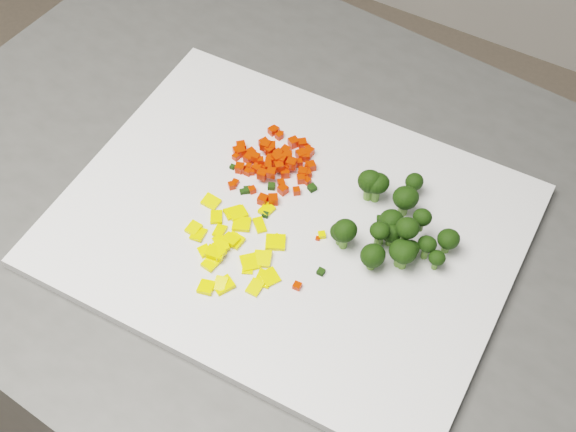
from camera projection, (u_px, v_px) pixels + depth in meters
The scene contains 138 objects.
counter_block at pixel (298, 395), 1.19m from camera, with size 0.90×0.63×0.90m, color #41413F.
cutting_board at pixel (288, 225), 0.82m from camera, with size 0.45×0.35×0.01m, color silver.
carrot_pile at pixel (271, 159), 0.85m from camera, with size 0.10×0.10×0.03m, color red, non-canonical shape.
pepper_pile at pixel (233, 239), 0.79m from camera, with size 0.12×0.12×0.02m, color yellow, non-canonical shape.
broccoli_pile at pixel (400, 221), 0.78m from camera, with size 0.12×0.12×0.06m, color black, non-canonical shape.
carrot_cube_0 at pixel (240, 168), 0.85m from camera, with size 0.01×0.01×0.01m, color red.
carrot_cube_1 at pixel (261, 165), 0.85m from camera, with size 0.01×0.01×0.01m, color red.
carrot_cube_2 at pixel (252, 172), 0.85m from camera, with size 0.01×0.01×0.01m, color red.
carrot_cube_3 at pixel (248, 158), 0.86m from camera, with size 0.01×0.01×0.01m, color red.
carrot_cube_4 at pixel (296, 191), 0.83m from camera, with size 0.01×0.01×0.01m, color red.
carrot_cube_5 at pixel (307, 181), 0.84m from camera, with size 0.01×0.01×0.01m, color red.
carrot_cube_6 at pixel (263, 200), 0.82m from camera, with size 0.01×0.01×0.01m, color red.
carrot_cube_7 at pixel (236, 157), 0.86m from camera, with size 0.01×0.01×0.01m, color red.
carrot_cube_8 at pixel (301, 179), 0.84m from camera, with size 0.01×0.01×0.01m, color red.
carrot_cube_9 at pixel (279, 166), 0.84m from camera, with size 0.01×0.01×0.01m, color red.
carrot_cube_10 at pixel (271, 173), 0.83m from camera, with size 0.01×0.01×0.01m, color red.
carrot_cube_11 at pixel (275, 157), 0.85m from camera, with size 0.01×0.01×0.01m, color red.
carrot_cube_12 at pixel (288, 167), 0.85m from camera, with size 0.01×0.01×0.01m, color red.
carrot_cube_13 at pixel (292, 165), 0.84m from camera, with size 0.01×0.01×0.01m, color red.
carrot_cube_14 at pixel (279, 136), 0.88m from camera, with size 0.01×0.01×0.01m, color red.
carrot_cube_15 at pixel (275, 130), 0.88m from camera, with size 0.01×0.01×0.01m, color red.
carrot_cube_16 at pixel (265, 167), 0.85m from camera, with size 0.01×0.01×0.01m, color red.
carrot_cube_17 at pixel (280, 134), 0.88m from camera, with size 0.01×0.01×0.01m, color red.
carrot_cube_18 at pixel (311, 166), 0.85m from camera, with size 0.01×0.01×0.01m, color red.
carrot_cube_19 at pixel (287, 155), 0.85m from camera, with size 0.01×0.01×0.01m, color red.
carrot_cube_20 at pixel (307, 174), 0.85m from camera, with size 0.01×0.01×0.01m, color red.
carrot_cube_21 at pixel (278, 154), 0.85m from camera, with size 0.01×0.01×0.01m, color red.
carrot_cube_22 at pixel (272, 159), 0.85m from camera, with size 0.01×0.01×0.01m, color red.
carrot_cube_23 at pixel (309, 152), 0.86m from camera, with size 0.01×0.01×0.01m, color red.
carrot_cube_24 at pixel (277, 158), 0.85m from camera, with size 0.01×0.01×0.01m, color red.
carrot_cube_25 at pixel (240, 169), 0.85m from camera, with size 0.01×0.01×0.01m, color red.
carrot_cube_26 at pixel (308, 166), 0.85m from camera, with size 0.01×0.01×0.01m, color red.
carrot_cube_27 at pixel (262, 174), 0.84m from camera, with size 0.01×0.01×0.01m, color red.
carrot_cube_28 at pixel (286, 165), 0.85m from camera, with size 0.01×0.01×0.01m, color red.
carrot_cube_29 at pixel (302, 144), 0.87m from camera, with size 0.01×0.01×0.01m, color red.
carrot_cube_30 at pixel (291, 163), 0.84m from camera, with size 0.01×0.01×0.01m, color red.
carrot_cube_31 at pixel (250, 158), 0.86m from camera, with size 0.01×0.01×0.01m, color red.
carrot_cube_32 at pixel (302, 172), 0.85m from camera, with size 0.01×0.01×0.01m, color red.
carrot_cube_33 at pixel (252, 190), 0.83m from camera, with size 0.01×0.01×0.01m, color red.
carrot_cube_34 at pixel (269, 150), 0.86m from camera, with size 0.01×0.01×0.01m, color red.
carrot_cube_35 at pixel (268, 150), 0.86m from camera, with size 0.01×0.01×0.01m, color red.
carrot_cube_36 at pixel (271, 161), 0.86m from camera, with size 0.01×0.01×0.01m, color red.
carrot_cube_37 at pixel (286, 151), 0.86m from camera, with size 0.01×0.01×0.01m, color red.
carrot_cube_38 at pixel (271, 147), 0.86m from camera, with size 0.01×0.01×0.01m, color red.
carrot_cube_39 at pixel (281, 183), 0.84m from camera, with size 0.01×0.01×0.01m, color red.
carrot_cube_40 at pixel (256, 157), 0.85m from camera, with size 0.01×0.01×0.01m, color red.
carrot_cube_41 at pixel (264, 144), 0.87m from camera, with size 0.01×0.01×0.01m, color red.
carrot_cube_42 at pixel (269, 158), 0.85m from camera, with size 0.01×0.01×0.01m, color red.
carrot_cube_43 at pixel (268, 163), 0.85m from camera, with size 0.01×0.01×0.01m, color red.
carrot_cube_44 at pixel (283, 190), 0.83m from camera, with size 0.01×0.01×0.01m, color red.
carrot_cube_45 at pixel (272, 131), 0.88m from camera, with size 0.01×0.01×0.01m, color red.
carrot_cube_46 at pixel (266, 145), 0.86m from camera, with size 0.01×0.01×0.01m, color red.
carrot_cube_47 at pixel (306, 156), 0.86m from camera, with size 0.01×0.01×0.01m, color red.
carrot_cube_48 at pixel (307, 147), 0.87m from camera, with size 0.01×0.01×0.01m, color red.
carrot_cube_49 at pixel (278, 159), 0.85m from camera, with size 0.01×0.01×0.01m, color red.
carrot_cube_50 at pixel (257, 168), 0.85m from camera, with size 0.01×0.01×0.01m, color red.
carrot_cube_51 at pixel (232, 185), 0.84m from camera, with size 0.01×0.01×0.01m, color red.
carrot_cube_52 at pixel (243, 153), 0.86m from camera, with size 0.01×0.01×0.01m, color red.
carrot_cube_53 at pixel (241, 151), 0.86m from camera, with size 0.01×0.01×0.01m, color red.
carrot_cube_54 at pixel (260, 160), 0.85m from camera, with size 0.01×0.01×0.01m, color red.
carrot_cube_55 at pixel (271, 164), 0.85m from camera, with size 0.01×0.01×0.01m, color red.
carrot_cube_56 at pixel (294, 142), 0.87m from camera, with size 0.01×0.01×0.01m, color red.
carrot_cube_57 at pixel (268, 166), 0.84m from camera, with size 0.01×0.01×0.01m, color red.
carrot_cube_58 at pixel (249, 167), 0.85m from camera, with size 0.01×0.01×0.01m, color red.
carrot_cube_59 at pixel (299, 163), 0.86m from camera, with size 0.01×0.01×0.01m, color red.
carrot_cube_60 at pixel (251, 153), 0.86m from camera, with size 0.01×0.01×0.01m, color red.
carrot_cube_61 at pixel (237, 151), 0.86m from camera, with size 0.01×0.01×0.01m, color red.
carrot_cube_62 at pixel (305, 177), 0.84m from camera, with size 0.01×0.01×0.01m, color red.
carrot_cube_63 at pixel (241, 146), 0.87m from camera, with size 0.01×0.01×0.01m, color red.
carrot_cube_64 at pixel (281, 159), 0.84m from camera, with size 0.01×0.01×0.01m, color red.
carrot_cube_65 at pixel (285, 173), 0.85m from camera, with size 0.01×0.01×0.01m, color red.
carrot_cube_66 at pixel (248, 172), 0.85m from camera, with size 0.01×0.01×0.01m, color red.
carrot_cube_67 at pixel (301, 155), 0.86m from camera, with size 0.01×0.01×0.01m, color red.
carrot_cube_68 at pixel (288, 156), 0.85m from camera, with size 0.01×0.01×0.01m, color red.
carrot_cube_69 at pixel (273, 200), 0.82m from camera, with size 0.01×0.01×0.01m, color red.
pepper_chunk_0 at pixel (199, 234), 0.80m from camera, with size 0.02×0.01×0.00m, color yellow.
pepper_chunk_1 at pixel (217, 252), 0.78m from camera, with size 0.01×0.01×0.00m, color yellow.
pepper_chunk_2 at pixel (220, 231), 0.80m from camera, with size 0.02×0.01×0.00m, color yellow.
pepper_chunk_3 at pixel (205, 251), 0.79m from camera, with size 0.01×0.01×0.00m, color yellow.
pepper_chunk_4 at pixel (238, 213), 0.82m from camera, with size 0.02×0.02×0.00m, color yellow.
pepper_chunk_5 at pixel (250, 262), 0.78m from camera, with size 0.02×0.02×0.00m, color yellow.
pepper_chunk_6 at pixel (266, 210), 0.82m from camera, with size 0.01×0.01×0.00m, color yellow.
pepper_chunk_7 at pixel (263, 259), 0.78m from camera, with size 0.02×0.02×0.00m, color yellow.
pepper_chunk_8 at pixel (260, 225), 0.81m from camera, with size 0.02×0.01×0.00m, color yellow.
pepper_chunk_9 at pixel (275, 242), 0.80m from camera, with size 0.02×0.02×0.00m, color yellow.
pepper_chunk_10 at pixel (270, 277), 0.77m from camera, with size 0.02×0.02×0.00m, color yellow.
pepper_chunk_11 at pixel (216, 217), 0.82m from camera, with size 0.02×0.01×0.00m, color yellow.
pepper_chunk_12 at pixel (234, 212), 0.82m from camera, with size 0.02×0.01×0.00m, color yellow.
pepper_chunk_13 at pixel (220, 241), 0.80m from camera, with size 0.01×0.01×0.00m, color yellow.
pepper_chunk_14 at pixel (231, 239), 0.79m from camera, with size 0.02×0.01×0.00m, color yellow.
pepper_chunk_15 at pixel (223, 285), 0.77m from camera, with size 0.02×0.02×0.00m, color yellow.
pepper_chunk_16 at pixel (212, 262), 0.78m from camera, with size 0.02×0.01×0.00m, color yellow.
pepper_chunk_17 at pixel (264, 279), 0.77m from camera, with size 0.02×0.02×0.00m, color yellow.
pepper_chunk_18 at pixel (215, 252), 0.78m from camera, with size 0.02×0.01×0.00m, color yellow.
pepper_chunk_19 at pixel (211, 202), 0.83m from camera, with size 0.02×0.01×0.00m, color yellow.
pepper_chunk_20 at pixel (219, 249), 0.79m from camera, with size 0.01×0.01×0.00m, color yellow.
pepper_chunk_21 at pixel (235, 241), 0.80m from camera, with size 0.02×0.02×0.00m, color yellow.
pepper_chunk_22 at pixel (221, 284), 0.77m from camera, with size 0.02×0.01×0.00m, color yellow.
pepper_chunk_23 at pixel (248, 265), 0.78m from camera, with size 0.02×0.01×0.00m, color yellow.
pepper_chunk_24 at pixel (267, 209), 0.82m from camera, with size 0.01×0.01×0.00m, color yellow.
pepper_chunk_25 at pixel (242, 224), 0.81m from camera, with size 0.02×0.02×0.00m, color yellow.
pepper_chunk_26 at pixel (194, 228), 0.81m from camera, with size 0.01×0.01×0.00m, color yellow.
pepper_chunk_27 at pixel (275, 242), 0.80m from camera, with size 0.02×0.01×0.00m, color yellow.
pepper_chunk_28 at pixel (255, 288), 0.76m from camera, with size 0.01×0.02×0.00m, color yellow.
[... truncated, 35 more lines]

